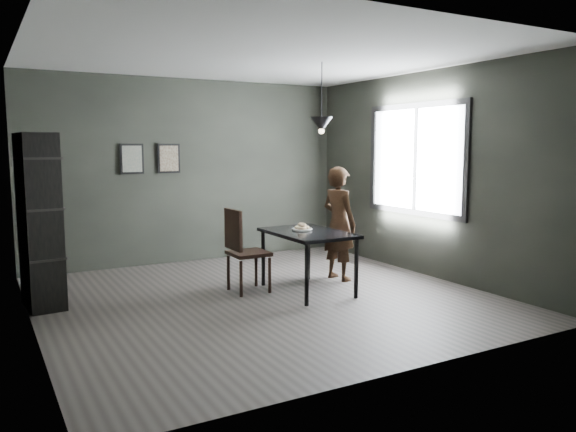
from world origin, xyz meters
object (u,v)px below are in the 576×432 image
white_plate (302,230)px  woman (339,223)px  cafe_table (308,238)px  shelf_unit (40,221)px  wood_chair (242,245)px  pendant_lamp (321,124)px

white_plate → woman: bearing=17.7°
cafe_table → shelf_unit: size_ratio=0.62×
white_plate → woman: (0.71, 0.22, 0.00)m
white_plate → wood_chair: wood_chair is taller
woman → shelf_unit: shelf_unit is taller
woman → pendant_lamp: pendant_lamp is taller
wood_chair → pendant_lamp: size_ratio=1.19×
cafe_table → wood_chair: bearing=153.9°
white_plate → shelf_unit: shelf_unit is taller
cafe_table → woman: woman is taller
cafe_table → shelf_unit: 3.06m
pendant_lamp → cafe_table: bearing=-158.2°
cafe_table → woman: bearing=26.4°
white_plate → shelf_unit: size_ratio=0.12×
white_plate → shelf_unit: 3.01m
white_plate → pendant_lamp: size_ratio=0.27×
woman → wood_chair: bearing=79.4°
cafe_table → pendant_lamp: (0.25, 0.10, 1.38)m
white_plate → pendant_lamp: 1.32m
shelf_unit → white_plate: bearing=-19.8°
woman → cafe_table: bearing=106.3°
cafe_table → shelf_unit: shelf_unit is taller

